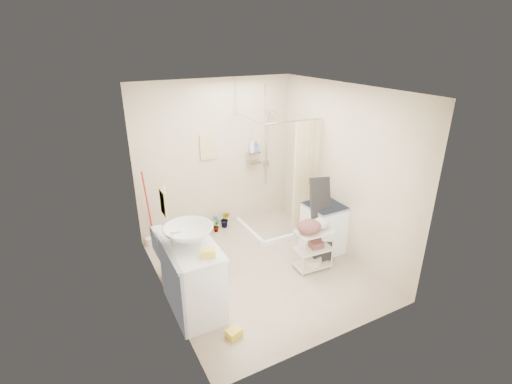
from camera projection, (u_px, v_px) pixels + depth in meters
floor at (261, 269)px, 5.52m from camera, size 3.20×3.20×0.00m
ceiling at (262, 89)px, 4.51m from camera, size 2.80×3.20×0.04m
wall_back at (216, 157)px, 6.32m from camera, size 2.80×0.04×2.60m
wall_front at (338, 241)px, 3.71m from camera, size 2.80×0.04×2.60m
wall_left at (159, 209)px, 4.41m from camera, size 0.04×3.20×2.60m
wall_right at (342, 172)px, 5.62m from camera, size 0.04×3.20×2.60m
vanity at (192, 277)px, 4.56m from camera, size 0.60×1.05×0.92m
sink at (188, 234)px, 4.40m from camera, size 0.61×0.61×0.21m
counter_basket at (208, 252)px, 4.14m from camera, size 0.20×0.18×0.09m
floor_basket at (234, 332)px, 4.24m from camera, size 0.29×0.24×0.13m
toilet at (183, 250)px, 5.26m from camera, size 0.77×0.44×0.78m
mop at (145, 209)px, 5.89m from camera, size 0.15×0.15×1.33m
potted_plant_a at (216, 224)px, 6.50m from camera, size 0.20×0.20×0.32m
potted_plant_b at (225, 219)px, 6.67m from camera, size 0.22×0.22×0.32m
hanging_towel at (208, 147)px, 6.16m from camera, size 0.28×0.03×0.42m
towel_ring at (163, 201)px, 4.19m from camera, size 0.04×0.22×0.34m
tp_holder at (165, 248)px, 4.69m from camera, size 0.08×0.12×0.14m
shower at (275, 172)px, 6.34m from camera, size 1.10×1.10×2.10m
shampoo_bottle_a at (252, 145)px, 6.48m from camera, size 0.10×0.10×0.25m
shampoo_bottle_b at (256, 146)px, 6.54m from camera, size 0.10×0.10×0.18m
washing_machine at (324, 228)px, 5.87m from camera, size 0.56×0.57×0.79m
laundry_rack at (313, 246)px, 5.41m from camera, size 0.55×0.35×0.73m
ironing_board at (321, 219)px, 5.56m from camera, size 0.38×0.14×1.32m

